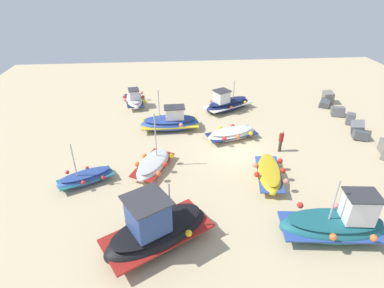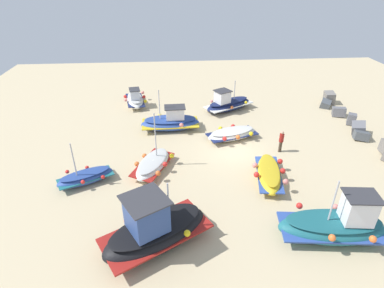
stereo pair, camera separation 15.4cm
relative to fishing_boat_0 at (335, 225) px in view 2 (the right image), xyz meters
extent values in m
plane|color=#C6B289|center=(-8.68, -3.26, -0.82)|extent=(50.60, 50.60, 0.00)
ellipsoid|color=#1E6670|center=(-0.01, -0.13, -0.24)|extent=(2.48, 5.38, 1.29)
cube|color=#2D4C9E|center=(-0.01, -0.13, -0.18)|extent=(2.46, 5.17, 0.23)
ellipsoid|color=#1A565F|center=(-0.01, -0.13, 0.25)|extent=(2.13, 4.73, 0.30)
cube|color=white|center=(0.09, 0.81, 1.06)|extent=(1.23, 1.45, 1.43)
cube|color=#333338|center=(0.09, 0.81, 1.80)|extent=(1.42, 1.68, 0.06)
cylinder|color=#B7B7BC|center=(-0.05, -0.42, 1.48)|extent=(0.08, 0.08, 2.27)
sphere|color=red|center=(-1.21, -1.37, 0.26)|extent=(0.33, 0.33, 0.33)
sphere|color=orange|center=(0.98, -0.70, 0.23)|extent=(0.33, 0.33, 0.33)
sphere|color=#EA7F75|center=(-1.01, 0.44, 0.23)|extent=(0.33, 0.33, 0.33)
sphere|color=orange|center=(1.18, 1.11, 0.21)|extent=(0.33, 0.33, 0.33)
ellipsoid|color=#2D4C9E|center=(-12.58, -7.78, -0.34)|extent=(2.06, 4.83, 1.03)
cube|color=gold|center=(-12.58, -7.78, -0.29)|extent=(2.10, 4.64, 0.14)
ellipsoid|color=navy|center=(-12.58, -7.78, 0.07)|extent=(1.79, 4.25, 0.21)
cube|color=white|center=(-12.59, -7.38, 0.61)|extent=(1.10, 1.47, 0.93)
cube|color=#333338|center=(-12.59, -7.38, 1.10)|extent=(1.28, 1.71, 0.06)
cylinder|color=#B7B7BC|center=(-12.55, -8.60, 1.37)|extent=(0.08, 0.08, 2.44)
sphere|color=yellow|center=(-13.64, -8.64, -0.07)|extent=(0.34, 0.34, 0.34)
sphere|color=#EA7F75|center=(-11.51, -6.92, 0.02)|extent=(0.34, 0.34, 0.34)
ellipsoid|color=white|center=(-6.66, -9.02, -0.44)|extent=(4.09, 3.00, 0.87)
cube|color=maroon|center=(-6.66, -9.02, -0.40)|extent=(3.96, 2.94, 0.18)
ellipsoid|color=beige|center=(-6.66, -9.02, -0.12)|extent=(3.58, 2.60, 0.22)
cylinder|color=#B7B7BC|center=(-7.20, -8.78, 1.48)|extent=(0.08, 0.08, 3.07)
sphere|color=yellow|center=(-7.26, -7.77, -0.18)|extent=(0.33, 0.33, 0.33)
sphere|color=orange|center=(-7.51, -9.61, -0.24)|extent=(0.33, 0.33, 0.33)
sphere|color=red|center=(-6.29, -8.21, -0.19)|extent=(0.33, 0.33, 0.33)
sphere|color=orange|center=(-6.55, -10.05, -0.25)|extent=(0.33, 0.33, 0.33)
sphere|color=orange|center=(-5.33, -8.65, -0.20)|extent=(0.33, 0.33, 0.33)
ellipsoid|color=navy|center=(-16.14, -2.29, -0.36)|extent=(3.82, 5.03, 0.96)
cube|color=white|center=(-16.14, -2.29, -0.31)|extent=(3.77, 4.89, 0.12)
ellipsoid|color=#151E45|center=(-16.14, -2.29, 0.03)|extent=(3.35, 4.42, 0.18)
cube|color=white|center=(-15.77, -2.98, 0.64)|extent=(1.52, 1.54, 1.08)
cube|color=#333338|center=(-15.77, -2.98, 1.21)|extent=(1.76, 1.78, 0.06)
cylinder|color=#B7B7BC|center=(-16.43, -1.75, 1.00)|extent=(0.08, 0.08, 1.80)
sphere|color=yellow|center=(-15.88, -0.72, -0.03)|extent=(0.27, 0.27, 0.27)
sphere|color=red|center=(-17.20, -2.39, -0.07)|extent=(0.27, 0.27, 0.27)
sphere|color=orange|center=(-15.08, -2.19, -0.13)|extent=(0.27, 0.27, 0.27)
sphere|color=#EA7F75|center=(-16.40, -3.86, -0.02)|extent=(0.27, 0.27, 0.27)
ellipsoid|color=white|center=(-10.53, -3.03, -0.46)|extent=(2.71, 4.33, 0.74)
cube|color=navy|center=(-10.53, -3.03, -0.42)|extent=(2.71, 4.19, 0.07)
ellipsoid|color=beige|center=(-10.53, -3.03, -0.15)|extent=(2.38, 3.81, 0.13)
sphere|color=yellow|center=(-10.01, -1.67, -0.18)|extent=(0.32, 0.32, 0.32)
sphere|color=red|center=(-11.56, -2.76, -0.26)|extent=(0.32, 0.32, 0.32)
sphere|color=orange|center=(-9.67, -2.75, -0.25)|extent=(0.32, 0.32, 0.32)
sphere|color=yellow|center=(-11.22, -3.84, -0.25)|extent=(0.32, 0.32, 0.32)
sphere|color=red|center=(-9.32, -3.83, -0.14)|extent=(0.32, 0.32, 0.32)
ellipsoid|color=black|center=(-0.30, -8.64, -0.20)|extent=(4.62, 5.76, 1.30)
cube|color=maroon|center=(-0.30, -8.64, -0.14)|extent=(4.57, 5.61, 0.16)
ellipsoid|color=black|center=(-0.30, -8.64, 0.32)|extent=(4.05, 5.06, 0.25)
cube|color=#2D4784|center=(-0.09, -9.01, 1.23)|extent=(2.19, 2.18, 1.61)
cube|color=#333338|center=(-0.09, -9.01, 2.07)|extent=(2.54, 2.53, 0.06)
cylinder|color=#B7B7BC|center=(-0.66, -8.01, 1.45)|extent=(0.08, 0.08, 2.05)
sphere|color=yellow|center=(0.31, -7.21, 0.34)|extent=(0.31, 0.31, 0.31)
sphere|color=orange|center=(-0.92, -10.07, 0.17)|extent=(0.31, 0.31, 0.31)
ellipsoid|color=white|center=(-18.08, -11.11, -0.40)|extent=(4.04, 2.19, 0.93)
cube|color=navy|center=(-18.08, -11.11, -0.35)|extent=(3.89, 2.18, 0.16)
ellipsoid|color=beige|center=(-18.08, -11.11, -0.04)|extent=(3.55, 1.89, 0.21)
cube|color=silver|center=(-17.60, -11.02, 0.45)|extent=(1.24, 1.01, 0.85)
cube|color=#333338|center=(-17.60, -11.02, 0.91)|extent=(1.44, 1.18, 0.06)
sphere|color=#EA7F75|center=(-19.29, -10.43, -0.04)|extent=(0.32, 0.32, 0.32)
sphere|color=red|center=(-18.46, -12.07, -0.09)|extent=(0.32, 0.32, 0.32)
sphere|color=red|center=(-18.24, -10.24, -0.09)|extent=(0.32, 0.32, 0.32)
sphere|color=#EA7F75|center=(-17.40, -11.88, -0.03)|extent=(0.32, 0.32, 0.32)
sphere|color=yellow|center=(-17.18, -10.06, -0.14)|extent=(0.32, 0.32, 0.32)
ellipsoid|color=#2D4C9E|center=(-5.57, -13.13, -0.46)|extent=(2.64, 3.64, 0.79)
cube|color=#1E6670|center=(-5.57, -13.13, -0.42)|extent=(2.59, 3.52, 0.13)
ellipsoid|color=navy|center=(-5.57, -13.13, -0.16)|extent=(2.30, 3.19, 0.17)
cylinder|color=#B7B7BC|center=(-5.37, -13.55, 1.00)|extent=(0.08, 0.08, 2.20)
sphere|color=red|center=(-5.84, -14.25, -0.14)|extent=(0.24, 0.24, 0.24)
sphere|color=red|center=(-4.79, -13.09, -0.21)|extent=(0.24, 0.24, 0.24)
sphere|color=red|center=(-6.35, -13.17, -0.23)|extent=(0.24, 0.24, 0.24)
sphere|color=red|center=(-5.31, -12.01, -0.28)|extent=(0.24, 0.24, 0.24)
ellipsoid|color=gold|center=(-4.96, -1.78, -0.39)|extent=(4.33, 2.15, 0.93)
cube|color=#2D4C9E|center=(-4.96, -1.78, -0.35)|extent=(4.17, 2.13, 0.15)
ellipsoid|color=gold|center=(-4.96, -1.78, -0.03)|extent=(3.81, 1.86, 0.20)
sphere|color=red|center=(-5.95, -0.76, -0.12)|extent=(0.34, 0.34, 0.34)
sphere|color=#EA7F75|center=(-5.68, -2.48, -0.16)|extent=(0.34, 0.34, 0.34)
sphere|color=red|center=(-4.81, -0.97, -0.08)|extent=(0.34, 0.34, 0.34)
sphere|color=red|center=(-4.54, -2.69, -0.08)|extent=(0.34, 0.34, 0.34)
sphere|color=#EA7F75|center=(-3.67, -1.19, -0.05)|extent=(0.34, 0.34, 0.34)
cylinder|color=brown|center=(-8.36, 0.14, -0.41)|extent=(0.14, 0.14, 0.83)
cylinder|color=brown|center=(-8.27, 0.00, -0.41)|extent=(0.14, 0.14, 0.83)
cylinder|color=maroon|center=(-8.31, 0.07, 0.31)|extent=(0.32, 0.32, 0.60)
sphere|color=tan|center=(-8.31, 0.07, 0.72)|extent=(0.22, 0.22, 0.22)
cube|color=slate|center=(-17.08, 7.86, -0.28)|extent=(1.39, 1.18, 1.18)
cube|color=#4C5156|center=(-16.08, 7.08, -0.51)|extent=(1.51, 1.38, 0.87)
cube|color=slate|center=(-14.03, 7.34, -0.43)|extent=(1.30, 1.35, 0.97)
cube|color=slate|center=(-12.33, 7.59, -0.37)|extent=(1.12, 1.05, 1.01)
cube|color=slate|center=(-10.60, 7.25, -0.39)|extent=(1.53, 1.58, 1.21)
cube|color=#4C5156|center=(-9.64, 6.94, -0.50)|extent=(1.30, 1.36, 0.88)
camera|label=1|loc=(10.55, -7.94, 10.84)|focal=29.12mm
camera|label=2|loc=(10.57, -7.78, 10.84)|focal=29.12mm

